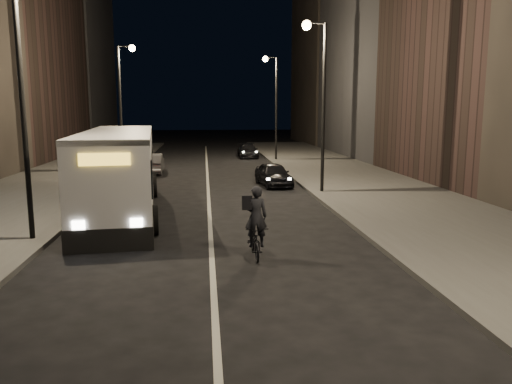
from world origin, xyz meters
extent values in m
plane|color=black|center=(0.00, 0.00, 0.00)|extent=(180.00, 180.00, 0.00)
cube|color=#3E3D3B|center=(8.50, 14.00, 0.08)|extent=(7.00, 70.00, 0.16)
cube|color=#3E3D3B|center=(-8.50, 14.00, 0.08)|extent=(7.00, 70.00, 0.16)
cube|color=black|center=(16.00, 27.50, 10.50)|extent=(8.00, 61.00, 21.00)
cylinder|color=black|center=(5.60, 12.00, 4.16)|extent=(0.16, 0.16, 8.00)
cube|color=black|center=(5.15, 12.00, 8.16)|extent=(0.90, 0.08, 0.08)
sphere|color=#FFD18C|center=(4.70, 12.00, 8.06)|extent=(0.44, 0.44, 0.44)
cylinder|color=black|center=(5.60, 28.00, 4.16)|extent=(0.16, 0.16, 8.00)
cube|color=black|center=(5.15, 28.00, 8.16)|extent=(0.90, 0.08, 0.08)
sphere|color=#FFD18C|center=(4.70, 28.00, 8.06)|extent=(0.44, 0.44, 0.44)
cylinder|color=black|center=(-5.60, 4.00, 4.16)|extent=(0.16, 0.16, 8.00)
cylinder|color=black|center=(-5.60, 22.00, 4.16)|extent=(0.16, 0.16, 8.00)
cube|color=black|center=(-5.15, 22.00, 8.16)|extent=(0.90, 0.08, 0.08)
sphere|color=#FFD18C|center=(-4.70, 22.00, 8.06)|extent=(0.44, 0.44, 0.44)
cube|color=silver|center=(-3.60, 8.76, 1.63)|extent=(3.73, 12.45, 3.27)
cube|color=black|center=(-3.60, 8.76, 2.09)|extent=(3.77, 12.05, 1.18)
cube|color=silver|center=(-3.60, 8.76, 3.22)|extent=(3.75, 12.45, 0.18)
cube|color=gold|center=(-3.00, 2.65, 2.76)|extent=(1.44, 0.26, 0.36)
cylinder|color=black|center=(-4.45, 4.36, 0.51)|extent=(0.46, 1.05, 1.02)
cylinder|color=black|center=(-1.91, 4.61, 0.51)|extent=(0.46, 1.05, 1.02)
cylinder|color=black|center=(-5.25, 12.50, 0.51)|extent=(0.46, 1.05, 1.02)
cylinder|color=black|center=(-2.71, 12.74, 0.51)|extent=(0.46, 1.05, 1.02)
imported|color=black|center=(1.24, 1.80, 0.48)|extent=(0.65, 1.82, 0.95)
imported|color=black|center=(1.24, 1.60, 1.22)|extent=(0.64, 0.42, 1.74)
imported|color=black|center=(3.60, 15.02, 0.63)|extent=(1.98, 3.89, 1.27)
imported|color=#404043|center=(-3.60, 21.05, 0.66)|extent=(1.52, 4.07, 1.33)
imported|color=black|center=(3.60, 31.34, 0.59)|extent=(1.66, 4.05, 1.17)
camera|label=1|loc=(-0.16, -11.91, 4.18)|focal=35.00mm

